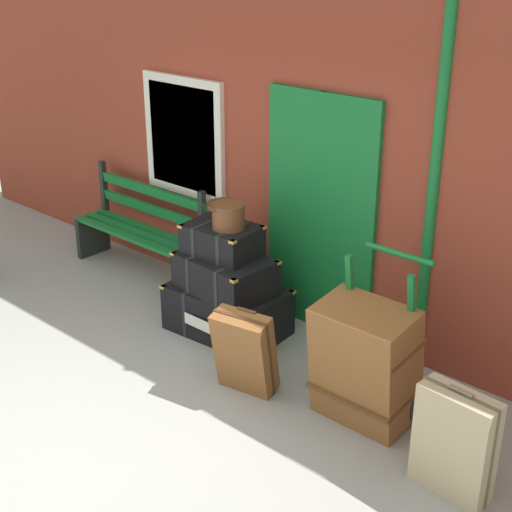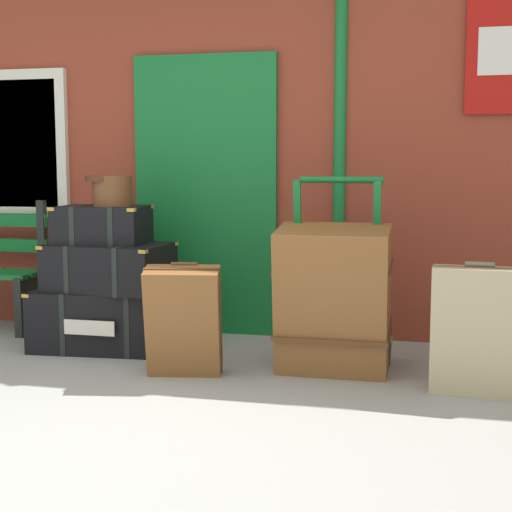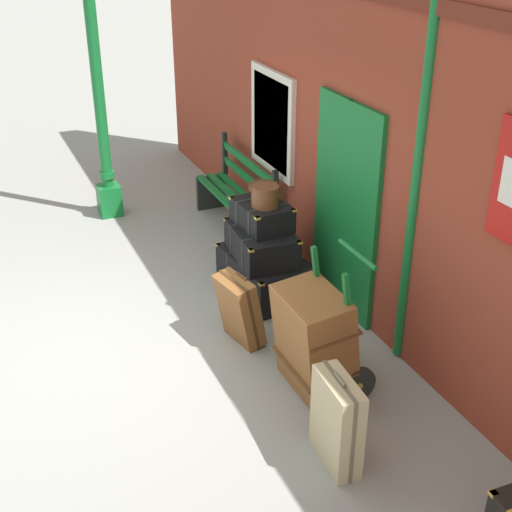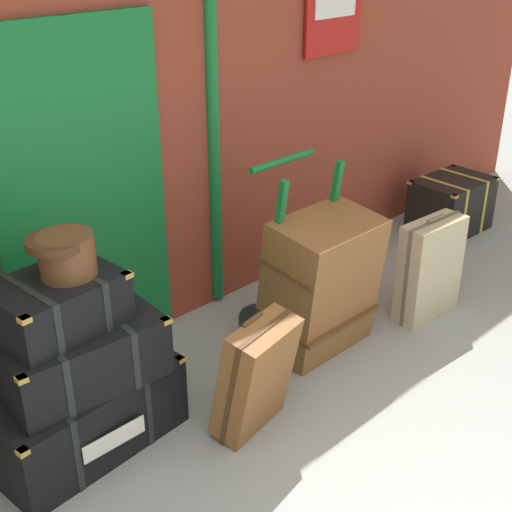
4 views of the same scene
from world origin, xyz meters
name	(u,v)px [view 2 (image 2 of 4)]	position (x,y,z in m)	size (l,w,h in m)	color
ground_plane	(35,444)	(0.00, 0.00, 0.00)	(60.00, 60.00, 0.00)	gray
brick_facade	(199,124)	(-0.01, 2.60, 1.60)	(10.40, 0.35, 3.20)	brown
steamer_trunk_base	(111,317)	(-0.43, 1.82, 0.21)	(1.06, 0.73, 0.43)	black
steamer_trunk_middle	(109,267)	(-0.41, 1.77, 0.58)	(0.85, 0.60, 0.33)	black
steamer_trunk_top	(103,225)	(-0.47, 1.80, 0.87)	(0.64, 0.49, 0.27)	black
round_hatbox	(112,189)	(-0.39, 1.80, 1.12)	(0.33, 0.29, 0.21)	brown
porters_trolley	(336,323)	(1.19, 1.70, 0.27)	(0.71, 0.56, 1.21)	black
large_brown_trunk	(333,299)	(1.19, 1.53, 0.46)	(0.70, 0.54, 0.92)	brown
suitcase_brown	(477,331)	(2.03, 1.27, 0.36)	(0.52, 0.23, 0.76)	tan
suitcase_umber	(184,321)	(0.32, 1.23, 0.34)	(0.50, 0.39, 0.70)	brown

